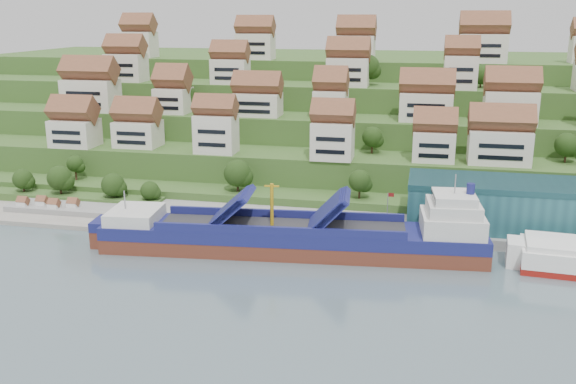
# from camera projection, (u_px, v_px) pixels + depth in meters

# --- Properties ---
(ground) EXTENTS (300.00, 300.00, 0.00)m
(ground) POSITION_uv_depth(u_px,v_px,m) (291.00, 250.00, 127.21)
(ground) COLOR slate
(ground) RESTS_ON ground
(quay) EXTENTS (180.00, 14.00, 2.20)m
(quay) POSITION_uv_depth(u_px,v_px,m) (397.00, 228.00, 136.99)
(quay) COLOR gray
(quay) RESTS_ON ground
(pebble_beach) EXTENTS (45.00, 20.00, 1.00)m
(pebble_beach) POSITION_uv_depth(u_px,v_px,m) (60.00, 212.00, 150.10)
(pebble_beach) COLOR gray
(pebble_beach) RESTS_ON ground
(hillside) EXTENTS (260.00, 128.00, 31.00)m
(hillside) POSITION_uv_depth(u_px,v_px,m) (353.00, 117.00, 221.85)
(hillside) COLOR #2D4C1E
(hillside) RESTS_ON ground
(hillside_village) EXTENTS (154.75, 64.41, 28.45)m
(hillside_village) POSITION_uv_depth(u_px,v_px,m) (339.00, 93.00, 176.88)
(hillside_village) COLOR silver
(hillside_village) RESTS_ON ground
(hillside_trees) EXTENTS (141.94, 62.29, 31.16)m
(hillside_trees) POSITION_uv_depth(u_px,v_px,m) (289.00, 127.00, 166.86)
(hillside_trees) COLOR #254216
(hillside_trees) RESTS_ON ground
(warehouse) EXTENTS (60.00, 15.00, 10.00)m
(warehouse) POSITION_uv_depth(u_px,v_px,m) (558.00, 207.00, 130.77)
(warehouse) COLOR #22565E
(warehouse) RESTS_ON quay
(flagpole) EXTENTS (1.28, 0.16, 8.00)m
(flagpole) POSITION_uv_depth(u_px,v_px,m) (388.00, 208.00, 131.11)
(flagpole) COLOR gray
(flagpole) RESTS_ON quay
(beach_huts) EXTENTS (14.40, 3.70, 2.20)m
(beach_huts) POSITION_uv_depth(u_px,v_px,m) (48.00, 206.00, 148.90)
(beach_huts) COLOR white
(beach_huts) RESTS_ON pebble_beach
(cargo_ship) EXTENTS (75.25, 18.40, 16.48)m
(cargo_ship) POSITION_uv_depth(u_px,v_px,m) (302.00, 237.00, 125.14)
(cargo_ship) COLOR #602B1D
(cargo_ship) RESTS_ON ground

